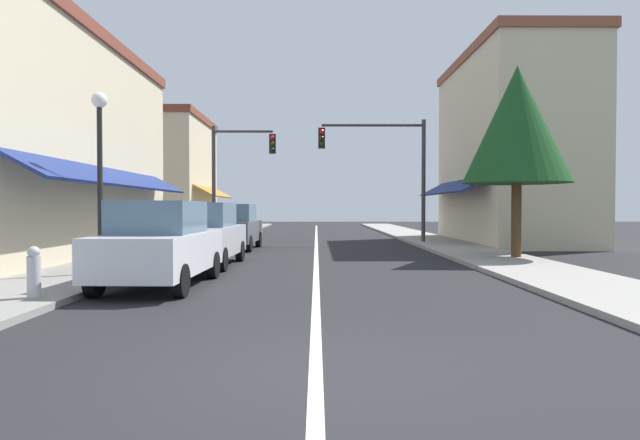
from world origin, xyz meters
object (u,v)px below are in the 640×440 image
(parked_car_third_left, at_px, (234,227))
(tree_right_near, at_px, (517,125))
(parked_car_nearest_left, at_px, (160,244))
(traffic_signal_left_corner, at_px, (235,166))
(fire_hydrant, at_px, (34,272))
(traffic_signal_mast_arm, at_px, (387,159))
(street_lamp_left_near, at_px, (100,151))
(parked_car_second_left, at_px, (204,235))

(parked_car_third_left, xyz_separation_m, tree_right_near, (9.39, -4.61, 3.29))
(parked_car_nearest_left, relative_size, traffic_signal_left_corner, 0.76)
(traffic_signal_left_corner, bearing_deg, parked_car_nearest_left, -87.58)
(parked_car_nearest_left, bearing_deg, fire_hydrant, -125.37)
(traffic_signal_left_corner, distance_m, fire_hydrant, 16.65)
(tree_right_near, relative_size, fire_hydrant, 6.88)
(fire_hydrant, bearing_deg, traffic_signal_left_corner, 86.71)
(traffic_signal_left_corner, relative_size, tree_right_near, 0.91)
(traffic_signal_left_corner, bearing_deg, parked_car_third_left, -82.06)
(traffic_signal_mast_arm, distance_m, fire_hydrant, 17.40)
(street_lamp_left_near, bearing_deg, tree_right_near, 20.56)
(parked_car_third_left, xyz_separation_m, fire_hydrant, (-1.52, -12.16, -0.33))
(tree_right_near, bearing_deg, traffic_signal_mast_arm, 111.64)
(traffic_signal_mast_arm, bearing_deg, tree_right_near, -68.36)
(traffic_signal_left_corner, bearing_deg, fire_hydrant, -93.29)
(parked_car_nearest_left, bearing_deg, parked_car_second_left, 90.89)
(parked_car_nearest_left, xyz_separation_m, traffic_signal_left_corner, (-0.60, 14.30, 2.71))
(traffic_signal_mast_arm, height_order, traffic_signal_left_corner, traffic_signal_mast_arm)
(parked_car_third_left, height_order, traffic_signal_mast_arm, traffic_signal_mast_arm)
(traffic_signal_mast_arm, relative_size, tree_right_near, 0.93)
(parked_car_nearest_left, bearing_deg, street_lamp_left_near, 144.35)
(traffic_signal_mast_arm, distance_m, traffic_signal_left_corner, 7.06)
(traffic_signal_mast_arm, xyz_separation_m, street_lamp_left_near, (-8.11, -11.78, -0.86))
(traffic_signal_mast_arm, bearing_deg, parked_car_second_left, -124.75)
(parked_car_third_left, bearing_deg, fire_hydrant, -95.61)
(tree_right_near, bearing_deg, traffic_signal_left_corner, 138.60)
(tree_right_near, bearing_deg, parked_car_nearest_left, -149.54)
(street_lamp_left_near, distance_m, fire_hydrant, 4.14)
(parked_car_second_left, distance_m, street_lamp_left_near, 3.85)
(parked_car_second_left, height_order, tree_right_near, tree_right_near)
(parked_car_second_left, distance_m, traffic_signal_left_corner, 10.63)
(street_lamp_left_near, bearing_deg, parked_car_second_left, 56.24)
(tree_right_near, height_order, fire_hydrant, tree_right_near)
(traffic_signal_left_corner, bearing_deg, tree_right_near, -41.40)
(traffic_signal_mast_arm, bearing_deg, parked_car_third_left, -154.80)
(parked_car_second_left, bearing_deg, fire_hydrant, -103.06)
(parked_car_third_left, distance_m, traffic_signal_mast_arm, 7.62)
(traffic_signal_mast_arm, distance_m, street_lamp_left_near, 14.33)
(tree_right_near, bearing_deg, street_lamp_left_near, -159.44)
(traffic_signal_left_corner, relative_size, fire_hydrant, 6.26)
(parked_car_nearest_left, relative_size, parked_car_third_left, 1.00)
(parked_car_third_left, relative_size, fire_hydrant, 4.76)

